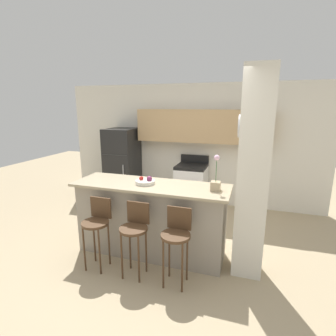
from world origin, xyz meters
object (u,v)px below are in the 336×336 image
bar_stool_left (97,223)px  fruit_bowl (145,181)px  stove_range (191,186)px  bar_stool_mid (135,229)px  refrigerator (123,165)px  bar_stool_right (177,236)px  orchid_vase (216,181)px

bar_stool_left → fruit_bowl: fruit_bowl is taller
stove_range → bar_stool_mid: stove_range is taller
bar_stool_left → bar_stool_mid: 0.54m
refrigerator → bar_stool_right: 3.10m
bar_stool_left → bar_stool_right: size_ratio=1.00×
fruit_bowl → refrigerator: bearing=125.8°
bar_stool_mid → fruit_bowl: (-0.07, 0.53, 0.46)m
stove_range → orchid_vase: orchid_vase is taller
bar_stool_left → fruit_bowl: size_ratio=3.43×
refrigerator → bar_stool_mid: (1.41, -2.40, -0.19)m
stove_range → orchid_vase: size_ratio=2.31×
bar_stool_right → stove_range: bearing=99.1°
orchid_vase → bar_stool_right: bearing=-123.6°
bar_stool_left → orchid_vase: bearing=20.7°
bar_stool_left → fruit_bowl: bearing=48.8°
bar_stool_right → fruit_bowl: (-0.61, 0.53, 0.46)m
bar_stool_left → bar_stool_mid: (0.54, 0.00, 0.00)m
refrigerator → bar_stool_right: refrigerator is taller
bar_stool_right → orchid_vase: 0.85m
bar_stool_mid → bar_stool_right: same height
bar_stool_right → orchid_vase: orchid_vase is taller
stove_range → bar_stool_left: bearing=-105.5°
orchid_vase → bar_stool_left: bearing=-159.3°
bar_stool_right → orchid_vase: size_ratio=2.01×
orchid_vase → fruit_bowl: 0.97m
refrigerator → orchid_vase: bearing=-38.8°
refrigerator → fruit_bowl: size_ratio=5.96×
bar_stool_left → fruit_bowl: 0.84m
bar_stool_mid → bar_stool_right: size_ratio=1.00×
refrigerator → bar_stool_right: (1.95, -2.40, -0.19)m
bar_stool_left → bar_stool_mid: same height
orchid_vase → fruit_bowl: (-0.97, -0.01, -0.09)m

